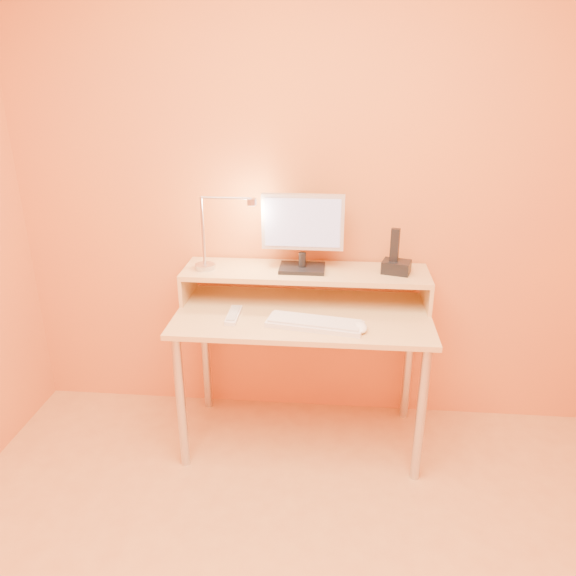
# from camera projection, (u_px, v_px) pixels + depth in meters

# --- Properties ---
(wall_back) EXTENTS (3.00, 0.04, 2.50)m
(wall_back) POSITION_uv_depth(u_px,v_px,m) (308.00, 188.00, 2.71)
(wall_back) COLOR orange
(wall_back) RESTS_ON floor
(desk_leg_fl) EXTENTS (0.04, 0.04, 0.69)m
(desk_leg_fl) POSITION_uv_depth(u_px,v_px,m) (181.00, 403.00, 2.57)
(desk_leg_fl) COLOR silver
(desk_leg_fl) RESTS_ON floor
(desk_leg_fr) EXTENTS (0.04, 0.04, 0.69)m
(desk_leg_fr) POSITION_uv_depth(u_px,v_px,m) (421.00, 415.00, 2.47)
(desk_leg_fr) COLOR silver
(desk_leg_fr) RESTS_ON floor
(desk_leg_bl) EXTENTS (0.04, 0.04, 0.69)m
(desk_leg_bl) POSITION_uv_depth(u_px,v_px,m) (206.00, 352.00, 3.03)
(desk_leg_bl) COLOR silver
(desk_leg_bl) RESTS_ON floor
(desk_leg_br) EXTENTS (0.04, 0.04, 0.69)m
(desk_leg_br) POSITION_uv_depth(u_px,v_px,m) (408.00, 361.00, 2.93)
(desk_leg_br) COLOR silver
(desk_leg_br) RESTS_ON floor
(desk_lower) EXTENTS (1.20, 0.60, 0.02)m
(desk_lower) POSITION_uv_depth(u_px,v_px,m) (303.00, 315.00, 2.62)
(desk_lower) COLOR tan
(desk_lower) RESTS_ON floor
(shelf_riser_left) EXTENTS (0.02, 0.30, 0.14)m
(shelf_riser_left) POSITION_uv_depth(u_px,v_px,m) (188.00, 284.00, 2.78)
(shelf_riser_left) COLOR tan
(shelf_riser_left) RESTS_ON desk_lower
(shelf_riser_right) EXTENTS (0.02, 0.30, 0.14)m
(shelf_riser_right) POSITION_uv_depth(u_px,v_px,m) (426.00, 292.00, 2.68)
(shelf_riser_right) COLOR tan
(shelf_riser_right) RESTS_ON desk_lower
(desk_shelf) EXTENTS (1.20, 0.30, 0.02)m
(desk_shelf) POSITION_uv_depth(u_px,v_px,m) (305.00, 272.00, 2.70)
(desk_shelf) COLOR tan
(desk_shelf) RESTS_ON desk_lower
(monitor_foot) EXTENTS (0.22, 0.16, 0.02)m
(monitor_foot) POSITION_uv_depth(u_px,v_px,m) (302.00, 268.00, 2.69)
(monitor_foot) COLOR black
(monitor_foot) RESTS_ON desk_shelf
(monitor_neck) EXTENTS (0.04, 0.04, 0.07)m
(monitor_neck) POSITION_uv_depth(u_px,v_px,m) (302.00, 260.00, 2.67)
(monitor_neck) COLOR black
(monitor_neck) RESTS_ON monitor_foot
(monitor_panel) EXTENTS (0.39, 0.04, 0.27)m
(monitor_panel) POSITION_uv_depth(u_px,v_px,m) (303.00, 222.00, 2.61)
(monitor_panel) COLOR #BBBBBE
(monitor_panel) RESTS_ON monitor_neck
(monitor_back) EXTENTS (0.35, 0.01, 0.23)m
(monitor_back) POSITION_uv_depth(u_px,v_px,m) (303.00, 221.00, 2.64)
(monitor_back) COLOR black
(monitor_back) RESTS_ON monitor_panel
(monitor_screen) EXTENTS (0.36, 0.01, 0.23)m
(monitor_screen) POSITION_uv_depth(u_px,v_px,m) (303.00, 223.00, 2.60)
(monitor_screen) COLOR #9CA2D6
(monitor_screen) RESTS_ON monitor_panel
(lamp_base) EXTENTS (0.10, 0.10, 0.02)m
(lamp_base) POSITION_uv_depth(u_px,v_px,m) (205.00, 267.00, 2.70)
(lamp_base) COLOR silver
(lamp_base) RESTS_ON desk_shelf
(lamp_post) EXTENTS (0.01, 0.01, 0.33)m
(lamp_post) POSITION_uv_depth(u_px,v_px,m) (203.00, 232.00, 2.63)
(lamp_post) COLOR silver
(lamp_post) RESTS_ON lamp_base
(lamp_arm) EXTENTS (0.24, 0.01, 0.01)m
(lamp_arm) POSITION_uv_depth(u_px,v_px,m) (226.00, 198.00, 2.56)
(lamp_arm) COLOR silver
(lamp_arm) RESTS_ON lamp_post
(lamp_head) EXTENTS (0.04, 0.04, 0.03)m
(lamp_head) POSITION_uv_depth(u_px,v_px,m) (252.00, 202.00, 2.56)
(lamp_head) COLOR silver
(lamp_head) RESTS_ON lamp_arm
(lamp_bulb) EXTENTS (0.03, 0.03, 0.00)m
(lamp_bulb) POSITION_uv_depth(u_px,v_px,m) (252.00, 205.00, 2.56)
(lamp_bulb) COLOR #FFEAC6
(lamp_bulb) RESTS_ON lamp_head
(phone_dock) EXTENTS (0.15, 0.13, 0.06)m
(phone_dock) POSITION_uv_depth(u_px,v_px,m) (396.00, 267.00, 2.64)
(phone_dock) COLOR black
(phone_dock) RESTS_ON desk_shelf
(phone_handset) EXTENTS (0.05, 0.03, 0.16)m
(phone_handset) POSITION_uv_depth(u_px,v_px,m) (395.00, 245.00, 2.60)
(phone_handset) COLOR black
(phone_handset) RESTS_ON phone_dock
(phone_led) EXTENTS (0.01, 0.00, 0.04)m
(phone_led) POSITION_uv_depth(u_px,v_px,m) (407.00, 271.00, 2.59)
(phone_led) COLOR #3080FF
(phone_led) RESTS_ON phone_dock
(keyboard) EXTENTS (0.45, 0.21, 0.02)m
(keyboard) POSITION_uv_depth(u_px,v_px,m) (315.00, 324.00, 2.47)
(keyboard) COLOR silver
(keyboard) RESTS_ON desk_lower
(mouse) EXTENTS (0.07, 0.11, 0.04)m
(mouse) POSITION_uv_depth(u_px,v_px,m) (360.00, 327.00, 2.42)
(mouse) COLOR white
(mouse) RESTS_ON desk_lower
(remote_control) EXTENTS (0.05, 0.19, 0.02)m
(remote_control) POSITION_uv_depth(u_px,v_px,m) (234.00, 315.00, 2.56)
(remote_control) COLOR silver
(remote_control) RESTS_ON desk_lower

